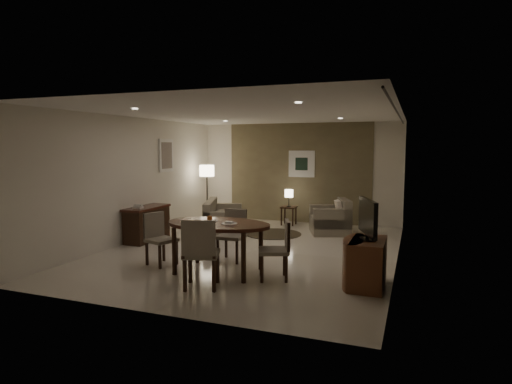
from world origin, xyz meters
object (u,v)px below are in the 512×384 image
at_px(chair_near, 201,253).
at_px(armchair, 330,216).
at_px(sofa, 224,216).
at_px(dining_table, 218,248).
at_px(floor_lamp, 207,194).
at_px(chair_far, 231,236).
at_px(tv_cabinet, 368,263).
at_px(chair_right, 274,250).
at_px(chair_left, 162,239).
at_px(side_table, 289,216).
at_px(console_desk, 147,224).

distance_m(chair_near, armchair, 4.71).
bearing_deg(sofa, dining_table, -176.62).
bearing_deg(floor_lamp, dining_table, -60.72).
bearing_deg(chair_near, chair_far, -101.71).
bearing_deg(tv_cabinet, chair_right, -173.67).
xyz_separation_m(chair_near, sofa, (-1.45, 3.90, -0.14)).
height_order(chair_near, armchair, chair_near).
distance_m(chair_near, sofa, 4.16).
bearing_deg(sofa, floor_lamp, 23.31).
xyz_separation_m(dining_table, floor_lamp, (-2.32, 4.13, 0.37)).
distance_m(chair_far, chair_left, 1.23).
height_order(tv_cabinet, chair_near, chair_near).
height_order(tv_cabinet, side_table, tv_cabinet).
height_order(chair_far, chair_right, chair_right).
distance_m(console_desk, tv_cabinet, 5.11).
xyz_separation_m(dining_table, side_table, (-0.12, 4.56, -0.17)).
xyz_separation_m(console_desk, chair_left, (1.39, -1.57, 0.08)).
relative_size(dining_table, side_table, 3.57).
bearing_deg(chair_near, dining_table, -101.40).
bearing_deg(chair_far, tv_cabinet, -14.65).
height_order(dining_table, sofa, dining_table).
xyz_separation_m(chair_far, armchair, (1.20, 3.10, -0.05)).
xyz_separation_m(console_desk, chair_far, (2.42, -0.89, 0.09)).
distance_m(tv_cabinet, chair_near, 2.45).
distance_m(dining_table, chair_far, 0.73).
relative_size(console_desk, sofa, 0.74).
distance_m(sofa, armchair, 2.56).
bearing_deg(chair_right, sofa, -165.15).
relative_size(chair_far, chair_left, 1.01).
distance_m(sofa, floor_lamp, 1.46).
relative_size(chair_right, armchair, 1.00).
relative_size(dining_table, chair_right, 1.89).
xyz_separation_m(chair_left, side_table, (0.99, 4.51, -0.21)).
xyz_separation_m(tv_cabinet, floor_lamp, (-4.70, 4.02, 0.43)).
bearing_deg(chair_near, chair_left, -53.14).
relative_size(console_desk, dining_table, 0.68).
bearing_deg(tv_cabinet, dining_table, -177.31).
bearing_deg(chair_left, sofa, 23.79).
xyz_separation_m(tv_cabinet, chair_far, (-2.47, 0.61, 0.11)).
distance_m(console_desk, chair_near, 3.55).
xyz_separation_m(chair_far, chair_right, (1.05, -0.76, 0.00)).
bearing_deg(chair_right, tv_cabinet, 74.87).
bearing_deg(chair_near, tv_cabinet, -177.33).
bearing_deg(console_desk, chair_near, -42.55).
bearing_deg(dining_table, chair_right, -2.66).
xyz_separation_m(sofa, side_table, (1.23, 1.45, -0.14)).
bearing_deg(side_table, chair_near, -87.57).
bearing_deg(dining_table, side_table, 91.55).
bearing_deg(console_desk, armchair, 31.31).
distance_m(side_table, floor_lamp, 2.30).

